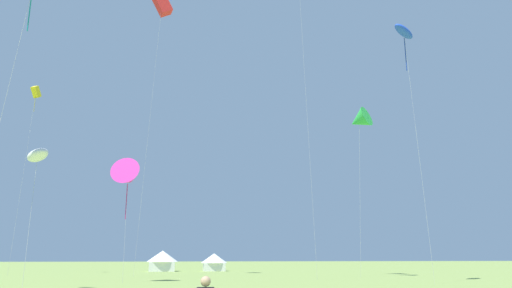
{
  "coord_description": "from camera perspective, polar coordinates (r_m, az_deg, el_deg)",
  "views": [
    {
      "loc": [
        -5.66,
        -3.51,
        2.14
      ],
      "look_at": [
        0.0,
        32.0,
        10.67
      ],
      "focal_mm": 33.25,
      "sensor_mm": 36.0,
      "label": 1
    }
  ],
  "objects": [
    {
      "name": "kite_blue_parafoil",
      "position": [
        46.81,
        17.36,
        12.75
      ],
      "size": [
        3.37,
        3.52,
        22.92
      ],
      "color": "blue",
      "rests_on": "ground"
    },
    {
      "name": "kite_white_parafoil",
      "position": [
        34.09,
        -24.8,
        -1.25
      ],
      "size": [
        2.59,
        4.22,
        9.05
      ],
      "color": "white",
      "rests_on": "ground"
    },
    {
      "name": "festival_tent_center",
      "position": [
        72.37,
        -5.06,
        -13.88
      ],
      "size": [
        3.92,
        3.92,
        2.55
      ],
      "color": "white",
      "rests_on": "ground"
    },
    {
      "name": "kite_yellow_box",
      "position": [
        69.04,
        -24.96,
        5.63
      ],
      "size": [
        1.24,
        3.2,
        24.03
      ],
      "color": "yellow",
      "rests_on": "ground"
    },
    {
      "name": "kite_red_box",
      "position": [
        62.2,
        -11.26,
        16.23
      ],
      "size": [
        2.84,
        2.64,
        34.18
      ],
      "color": "red",
      "rests_on": "ground"
    },
    {
      "name": "festival_tent_left",
      "position": [
        72.22,
        -11.19,
        -13.51
      ],
      "size": [
        4.51,
        4.51,
        2.93
      ],
      "color": "white",
      "rests_on": "ground"
    },
    {
      "name": "kite_magenta_delta",
      "position": [
        43.97,
        -15.15,
        -3.79
      ],
      "size": [
        3.06,
        3.52,
        10.68
      ],
      "color": "#E02DA3",
      "rests_on": "ground"
    },
    {
      "name": "kite_green_delta",
      "position": [
        54.41,
        12.31,
        2.81
      ],
      "size": [
        3.53,
        3.54,
        18.44
      ],
      "color": "green",
      "rests_on": "ground"
    }
  ]
}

